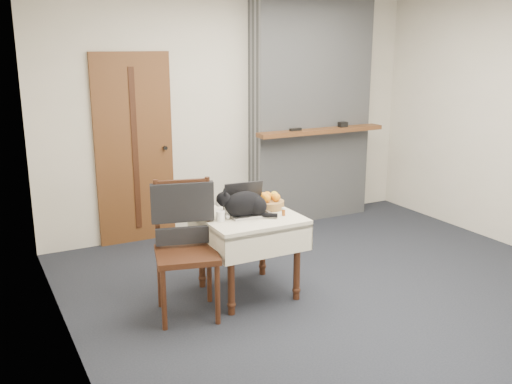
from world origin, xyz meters
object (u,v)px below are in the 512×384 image
(cream_jar, at_px, (221,216))
(chair, at_px, (184,229))
(laptop, at_px, (247,206))
(cat, at_px, (245,204))
(pill_bottle, at_px, (284,211))
(door, at_px, (134,150))
(side_table, at_px, (248,228))
(fruit_basket, at_px, (270,202))

(cream_jar, bearing_deg, chair, 179.22)
(laptop, relative_size, cat, 0.78)
(cat, relative_size, pill_bottle, 6.98)
(pill_bottle, distance_m, chair, 0.84)
(pill_bottle, bearing_deg, door, 109.81)
(cat, xyz_separation_m, chair, (-0.53, -0.01, -0.13))
(side_table, bearing_deg, cat, -138.88)
(side_table, height_order, laptop, laptop)
(cat, distance_m, cream_jar, 0.23)
(cat, height_order, chair, chair)
(cat, height_order, cream_jar, cat)
(door, bearing_deg, side_table, -75.89)
(cream_jar, xyz_separation_m, chair, (-0.31, 0.00, -0.06))
(pill_bottle, relative_size, chair, 0.06)
(pill_bottle, bearing_deg, cream_jar, 168.16)
(door, relative_size, pill_bottle, 29.98)
(cat, xyz_separation_m, fruit_basket, (0.30, 0.12, -0.05))
(laptop, distance_m, chair, 0.60)
(side_table, relative_size, pill_bottle, 11.69)
(side_table, bearing_deg, chair, -175.39)
(cream_jar, height_order, pill_bottle, cream_jar)
(fruit_basket, height_order, chair, chair)
(cat, distance_m, pill_bottle, 0.33)
(fruit_basket, relative_size, chair, 0.23)
(laptop, distance_m, cream_jar, 0.29)
(side_table, relative_size, cat, 1.68)
(side_table, distance_m, fruit_basket, 0.31)
(side_table, bearing_deg, pill_bottle, -32.67)
(fruit_basket, bearing_deg, cream_jar, -166.06)
(door, xyz_separation_m, cat, (0.39, -1.80, -0.20))
(cat, bearing_deg, pill_bottle, -5.41)
(cat, distance_m, fruit_basket, 0.32)
(side_table, distance_m, laptop, 0.18)
(fruit_basket, bearing_deg, side_table, -162.60)
(laptop, height_order, cat, laptop)
(door, distance_m, cat, 1.85)
(side_table, distance_m, cat, 0.23)
(door, bearing_deg, laptop, -75.38)
(side_table, bearing_deg, fruit_basket, 17.40)
(fruit_basket, bearing_deg, pill_bottle, -90.36)
(laptop, bearing_deg, fruit_basket, 14.47)
(cream_jar, bearing_deg, cat, 2.53)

